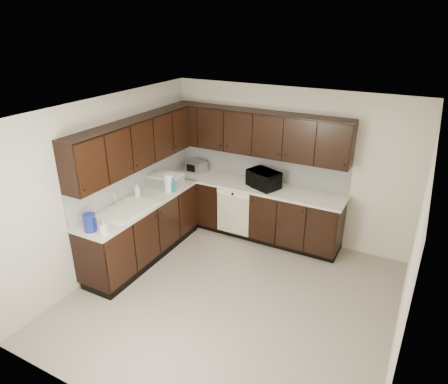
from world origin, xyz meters
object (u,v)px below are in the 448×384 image
Objects in this scene: microwave at (263,179)px; storage_bin at (166,181)px; toaster_oven at (197,166)px; sink at (127,213)px; blue_pitcher at (90,222)px.

storage_bin is (-1.41, -0.69, -0.05)m from microwave.
sink is at bearing -81.03° from toaster_oven.
toaster_oven is (0.08, 1.77, 0.16)m from sink.
microwave is 1.32m from toaster_oven.
microwave reaches higher than blue_pitcher.
microwave is at bearing 26.08° from storage_bin.
toaster_oven is 1.32× the size of blue_pitcher.
blue_pitcher is (0.01, -1.67, 0.03)m from storage_bin.
sink is 0.99m from storage_bin.
microwave reaches higher than sink.
microwave reaches higher than storage_bin.
storage_bin is 1.67m from blue_pitcher.
blue_pitcher reaches higher than storage_bin.
sink is 1.63× the size of microwave.
blue_pitcher is at bearing -98.25° from microwave.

